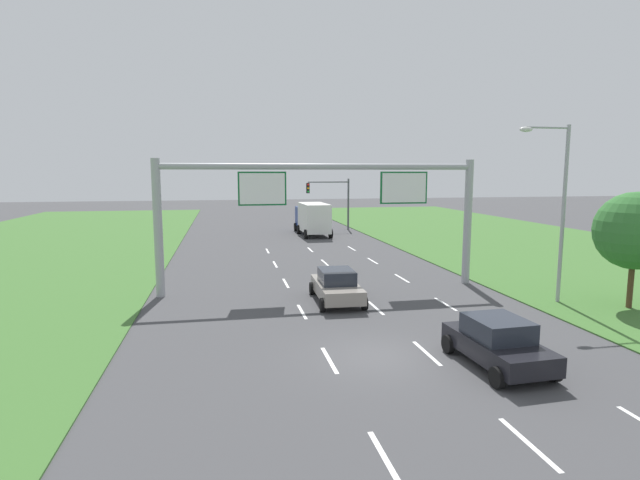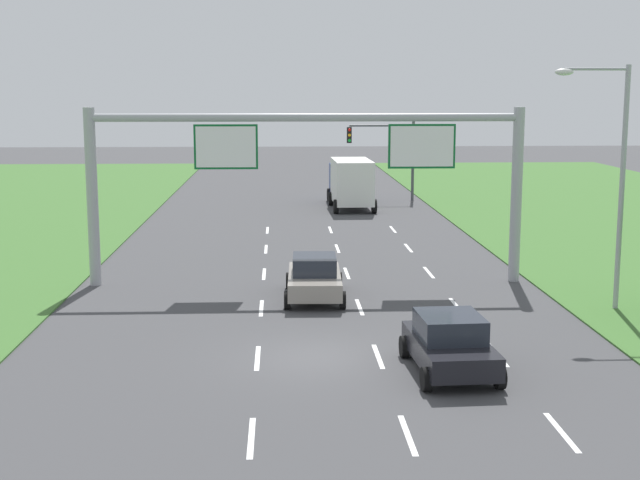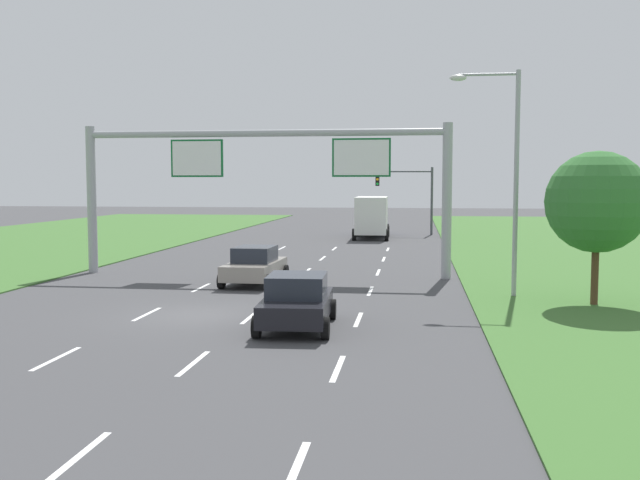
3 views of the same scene
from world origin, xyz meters
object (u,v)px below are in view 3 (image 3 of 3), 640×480
(car_lead_silver, at_px, (255,265))
(roadside_tree_near, at_px, (597,202))
(street_lamp, at_px, (506,163))
(box_truck, at_px, (372,216))
(traffic_light_mast, at_px, (408,188))
(car_near_red, at_px, (297,301))
(sign_gantry, at_px, (267,171))

(car_lead_silver, xyz_separation_m, roadside_tree_near, (13.08, -3.83, 2.86))
(street_lamp, distance_m, roadside_tree_near, 3.63)
(box_truck, distance_m, traffic_light_mast, 5.16)
(car_near_red, bearing_deg, traffic_light_mast, 82.89)
(car_near_red, distance_m, traffic_light_mast, 39.18)
(car_lead_silver, height_order, street_lamp, street_lamp)
(car_lead_silver, bearing_deg, sign_gantry, 92.21)
(traffic_light_mast, relative_size, street_lamp, 0.66)
(sign_gantry, bearing_deg, box_truck, 81.61)
(car_near_red, height_order, sign_gantry, sign_gantry)
(box_truck, bearing_deg, street_lamp, -77.91)
(car_lead_silver, relative_size, roadside_tree_near, 0.82)
(car_lead_silver, xyz_separation_m, street_lamp, (10.16, -2.22, 4.28))
(car_near_red, relative_size, box_truck, 0.54)
(roadside_tree_near, bearing_deg, street_lamp, 151.24)
(roadside_tree_near, bearing_deg, car_near_red, -152.09)
(box_truck, relative_size, traffic_light_mast, 1.37)
(car_lead_silver, bearing_deg, traffic_light_mast, 79.96)
(car_lead_silver, relative_size, sign_gantry, 0.26)
(box_truck, relative_size, street_lamp, 0.90)
(roadside_tree_near, bearing_deg, traffic_light_mast, 101.52)
(car_near_red, height_order, roadside_tree_near, roadside_tree_near)
(traffic_light_mast, xyz_separation_m, roadside_tree_near, (6.88, -33.79, -0.21))
(traffic_light_mast, bearing_deg, sign_gantry, -102.87)
(car_near_red, xyz_separation_m, street_lamp, (6.82, 6.77, 4.27))
(box_truck, bearing_deg, car_lead_silver, -98.72)
(car_near_red, bearing_deg, box_truck, 86.94)
(box_truck, relative_size, sign_gantry, 0.44)
(car_near_red, xyz_separation_m, car_lead_silver, (-3.34, 8.99, -0.01))
(street_lamp, bearing_deg, car_near_red, -135.23)
(sign_gantry, bearing_deg, car_lead_silver, -89.44)
(box_truck, xyz_separation_m, street_lamp, (6.73, -28.38, 3.34))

